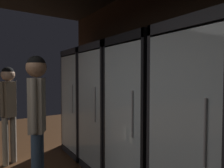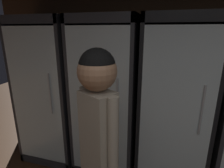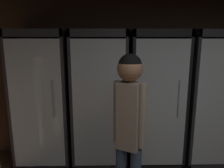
# 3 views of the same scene
# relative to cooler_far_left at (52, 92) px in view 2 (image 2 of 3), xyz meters

# --- Properties ---
(wall_back) EXTENTS (6.00, 0.06, 2.80)m
(wall_back) POSITION_rel_cooler_far_left_xyz_m (2.08, 0.31, 0.43)
(wall_back) COLOR #382619
(wall_back) RESTS_ON ground
(cooler_far_left) EXTENTS (0.77, 0.63, 1.98)m
(cooler_far_left) POSITION_rel_cooler_far_left_xyz_m (0.00, 0.00, 0.00)
(cooler_far_left) COLOR #2B2B30
(cooler_far_left) RESTS_ON ground
(cooler_left) EXTENTS (0.77, 0.63, 1.98)m
(cooler_left) POSITION_rel_cooler_far_left_xyz_m (0.82, -0.00, 0.00)
(cooler_left) COLOR #2B2B30
(cooler_left) RESTS_ON ground
(cooler_center) EXTENTS (0.77, 0.63, 1.98)m
(cooler_center) POSITION_rel_cooler_far_left_xyz_m (1.64, -0.00, 0.01)
(cooler_center) COLOR black
(cooler_center) RESTS_ON ground
(shopper_near) EXTENTS (0.28, 0.23, 1.73)m
(shopper_near) POSITION_rel_cooler_far_left_xyz_m (1.14, -1.17, 0.13)
(shopper_near) COLOR #384C66
(shopper_near) RESTS_ON ground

